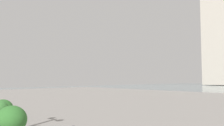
% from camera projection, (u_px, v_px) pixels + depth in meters
% --- Properties ---
extents(shrub_low, '(1.04, 0.93, 0.88)m').
position_uv_depth(shrub_low, '(11.00, 120.00, 7.04)').
color(shrub_low, '#2D6628').
rests_on(shrub_low, ground).
extents(shrub_round, '(0.96, 0.87, 0.82)m').
position_uv_depth(shrub_round, '(2.00, 109.00, 9.78)').
color(shrub_round, '#2D6628').
rests_on(shrub_round, ground).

